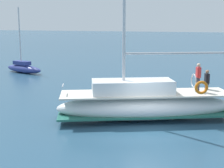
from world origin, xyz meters
name	(u,v)px	position (x,y,z in m)	size (l,w,h in m)	color
ground_plane	(148,131)	(0.00, 0.00, 0.00)	(400.00, 400.00, 0.00)	#284C66
main_sailboat	(144,103)	(1.86, 0.85, 0.91)	(6.87, 9.52, 13.46)	silver
moored_cutter_left	(24,68)	(12.51, 18.10, 0.55)	(2.26, 5.37, 6.87)	navy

